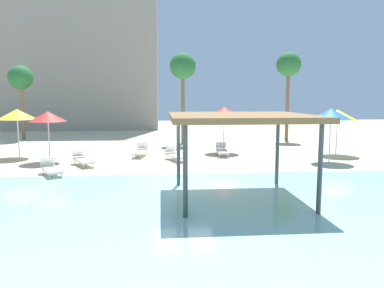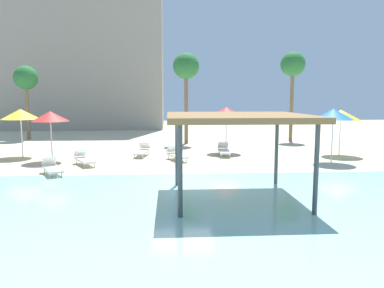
# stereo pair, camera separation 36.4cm
# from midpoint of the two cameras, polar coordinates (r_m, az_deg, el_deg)

# --- Properties ---
(ground_plane) EXTENTS (80.00, 80.00, 0.00)m
(ground_plane) POSITION_cam_midpoint_polar(r_m,az_deg,el_deg) (14.78, -0.78, -6.00)
(ground_plane) COLOR beige
(lagoon_water) EXTENTS (44.00, 13.50, 0.04)m
(lagoon_water) POSITION_cam_midpoint_polar(r_m,az_deg,el_deg) (9.74, 0.81, -12.93)
(lagoon_water) COLOR #99D1C6
(lagoon_water) RESTS_ON ground
(shade_pavilion) EXTENTS (4.56, 4.56, 2.83)m
(shade_pavilion) POSITION_cam_midpoint_polar(r_m,az_deg,el_deg) (12.17, 7.84, 3.82)
(shade_pavilion) COLOR #42474C
(shade_pavilion) RESTS_ON ground
(beach_umbrella_red_0) EXTENTS (1.94, 1.94, 2.67)m
(beach_umbrella_red_0) POSITION_cam_midpoint_polar(r_m,az_deg,el_deg) (20.73, -20.66, 4.04)
(beach_umbrella_red_0) COLOR silver
(beach_umbrella_red_0) RESTS_ON ground
(beach_umbrella_yellow_1) EXTENTS (2.24, 2.24, 2.68)m
(beach_umbrella_yellow_1) POSITION_cam_midpoint_polar(r_m,az_deg,el_deg) (23.17, 22.52, 4.17)
(beach_umbrella_yellow_1) COLOR silver
(beach_umbrella_yellow_1) RESTS_ON ground
(beach_umbrella_blue_2) EXTENTS (2.06, 2.06, 2.82)m
(beach_umbrella_blue_2) POSITION_cam_midpoint_polar(r_m,az_deg,el_deg) (20.42, 21.56, 4.32)
(beach_umbrella_blue_2) COLOR silver
(beach_umbrella_blue_2) RESTS_ON ground
(beach_umbrella_yellow_3) EXTENTS (2.11, 2.11, 2.74)m
(beach_umbrella_yellow_3) POSITION_cam_midpoint_polar(r_m,az_deg,el_deg) (22.90, -24.66, 4.23)
(beach_umbrella_yellow_3) COLOR silver
(beach_umbrella_yellow_3) RESTS_ON ground
(beach_umbrella_red_5) EXTENTS (2.06, 2.06, 2.81)m
(beach_umbrella_red_5) POSITION_cam_midpoint_polar(r_m,az_deg,el_deg) (22.62, 5.81, 5.01)
(beach_umbrella_red_5) COLOR silver
(beach_umbrella_red_5) RESTS_ON ground
(lounge_chair_1) EXTENTS (1.44, 1.95, 0.74)m
(lounge_chair_1) POSITION_cam_midpoint_polar(r_m,az_deg,el_deg) (19.25, -15.88, -2.17)
(lounge_chair_1) COLOR white
(lounge_chair_1) RESTS_ON ground
(lounge_chair_2) EXTENTS (1.39, 1.96, 0.74)m
(lounge_chair_2) POSITION_cam_midpoint_polar(r_m,az_deg,el_deg) (17.30, -20.36, -3.39)
(lounge_chair_2) COLOR white
(lounge_chair_2) RESTS_ON ground
(lounge_chair_3) EXTENTS (0.90, 1.97, 0.74)m
(lounge_chair_3) POSITION_cam_midpoint_polar(r_m,az_deg,el_deg) (21.50, -7.26, -1.00)
(lounge_chair_3) COLOR white
(lounge_chair_3) RESTS_ON ground
(lounge_chair_4) EXTENTS (1.21, 1.99, 0.74)m
(lounge_chair_4) POSITION_cam_midpoint_polar(r_m,az_deg,el_deg) (19.95, -1.97, -1.58)
(lounge_chair_4) COLOR white
(lounge_chair_4) RESTS_ON ground
(lounge_chair_5) EXTENTS (0.69, 1.92, 0.74)m
(lounge_chair_5) POSITION_cam_midpoint_polar(r_m,az_deg,el_deg) (21.62, 5.45, -0.93)
(lounge_chair_5) COLOR white
(lounge_chair_5) RESTS_ON ground
(palm_tree_0) EXTENTS (1.90, 1.90, 6.91)m
(palm_tree_0) POSITION_cam_midpoint_polar(r_m,az_deg,el_deg) (30.07, 15.71, 11.50)
(palm_tree_0) COLOR brown
(palm_tree_0) RESTS_ON ground
(palm_tree_1) EXTENTS (1.90, 1.90, 6.61)m
(palm_tree_1) POSITION_cam_midpoint_polar(r_m,az_deg,el_deg) (27.16, -0.53, 11.66)
(palm_tree_1) COLOR brown
(palm_tree_1) RESTS_ON ground
(palm_tree_2) EXTENTS (1.90, 1.90, 5.92)m
(palm_tree_2) POSITION_cam_midpoint_polar(r_m,az_deg,el_deg) (32.56, -24.09, 9.16)
(palm_tree_2) COLOR brown
(palm_tree_2) RESTS_ON ground
(hotel_block_0) EXTENTS (17.30, 9.34, 21.28)m
(hotel_block_0) POSITION_cam_midpoint_polar(r_m,az_deg,el_deg) (44.62, -16.03, 16.30)
(hotel_block_0) COLOR #9E9384
(hotel_block_0) RESTS_ON ground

